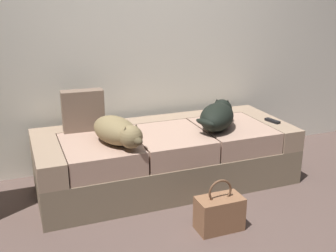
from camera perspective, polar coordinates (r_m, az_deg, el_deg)
The scene contains 8 objects.
ground_plane at distance 2.77m, azimuth 8.20°, elevation -16.91°, with size 10.00×10.00×0.00m, color brown.
back_wall at distance 3.82m, azimuth -3.64°, elevation 15.39°, with size 6.40×0.10×2.80m, color beige.
couch at distance 3.52m, azimuth -0.30°, elevation -4.26°, with size 2.15×0.89×0.48m.
dog_tan at distance 3.11m, azimuth -7.00°, elevation -0.72°, with size 0.39×0.59×0.21m.
dog_dark at distance 3.48m, azimuth 6.91°, elevation 1.46°, with size 0.51×0.57×0.22m.
tv_remote at distance 3.76m, azimuth 14.28°, elevation 0.70°, with size 0.04×0.15×0.02m, color black.
throw_pillow at distance 3.46m, azimuth -11.71°, elevation 2.12°, with size 0.34×0.12×0.34m, color brown.
handbag at distance 2.93m, azimuth 7.13°, elevation -11.84°, with size 0.32×0.18×0.38m.
Camera 1 is at (-1.16, -1.95, 1.58)m, focal length 43.94 mm.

